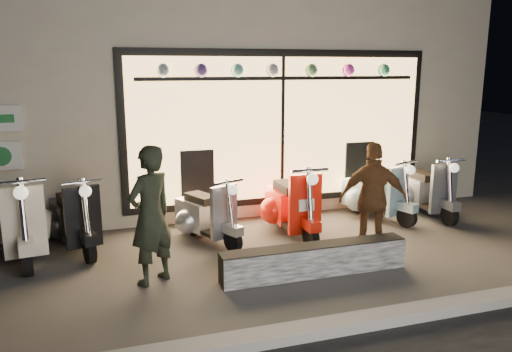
{
  "coord_description": "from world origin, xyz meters",
  "views": [
    {
      "loc": [
        -2.21,
        -6.07,
        2.57
      ],
      "look_at": [
        -0.09,
        0.6,
        1.05
      ],
      "focal_mm": 35.0,
      "sensor_mm": 36.0,
      "label": 1
    }
  ],
  "objects_px": {
    "graffiti_barrier": "(315,260)",
    "scooter_red": "(290,205)",
    "woman": "(373,199)",
    "scooter_silver": "(203,214)",
    "man": "(151,216)"
  },
  "relations": [
    {
      "from": "graffiti_barrier",
      "to": "scooter_red",
      "type": "xyz_separation_m",
      "value": [
        0.32,
        1.67,
        0.25
      ]
    },
    {
      "from": "graffiti_barrier",
      "to": "woman",
      "type": "relative_size",
      "value": 1.54
    },
    {
      "from": "scooter_red",
      "to": "graffiti_barrier",
      "type": "bearing_deg",
      "value": -101.34
    },
    {
      "from": "graffiti_barrier",
      "to": "woman",
      "type": "distance_m",
      "value": 1.31
    },
    {
      "from": "scooter_silver",
      "to": "graffiti_barrier",
      "type": "bearing_deg",
      "value": -82.82
    },
    {
      "from": "scooter_red",
      "to": "woman",
      "type": "distance_m",
      "value": 1.48
    },
    {
      "from": "graffiti_barrier",
      "to": "scooter_red",
      "type": "distance_m",
      "value": 1.72
    },
    {
      "from": "graffiti_barrier",
      "to": "scooter_silver",
      "type": "bearing_deg",
      "value": 121.08
    },
    {
      "from": "graffiti_barrier",
      "to": "scooter_red",
      "type": "bearing_deg",
      "value": 79.34
    },
    {
      "from": "man",
      "to": "woman",
      "type": "xyz_separation_m",
      "value": [
        3.04,
        0.06,
        -0.06
      ]
    },
    {
      "from": "graffiti_barrier",
      "to": "scooter_silver",
      "type": "distance_m",
      "value": 2.06
    },
    {
      "from": "scooter_silver",
      "to": "scooter_red",
      "type": "bearing_deg",
      "value": -27.42
    },
    {
      "from": "graffiti_barrier",
      "to": "man",
      "type": "relative_size",
      "value": 1.43
    },
    {
      "from": "scooter_silver",
      "to": "man",
      "type": "height_order",
      "value": "man"
    },
    {
      "from": "scooter_silver",
      "to": "man",
      "type": "bearing_deg",
      "value": -147.58
    }
  ]
}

